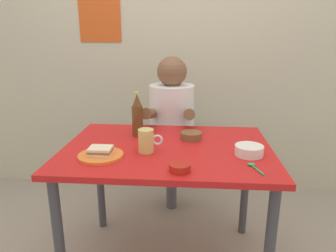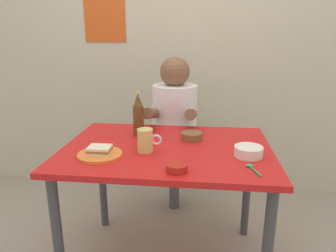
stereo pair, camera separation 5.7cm
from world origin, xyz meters
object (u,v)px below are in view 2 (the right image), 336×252
stool (174,166)px  beer_mug (146,140)px  dining_table (167,163)px  person_seated (174,114)px  beer_bottle (138,116)px  sandwich (100,150)px  condiment_bowl_brown (192,136)px  plate_orange (100,155)px

stool → beer_mug: (-0.08, -0.72, 0.45)m
dining_table → person_seated: person_seated is taller
dining_table → stool: bearing=91.6°
stool → beer_bottle: size_ratio=1.72×
dining_table → sandwich: (-0.31, -0.17, 0.13)m
stool → beer_mug: beer_mug is taller
beer_bottle → condiment_bowl_brown: bearing=-7.6°
dining_table → condiment_bowl_brown: (0.13, 0.13, 0.12)m
stool → plate_orange: bearing=-110.2°
dining_table → stool: (-0.02, 0.63, -0.30)m
stool → person_seated: person_seated is taller
beer_mug → condiment_bowl_brown: (0.22, 0.22, -0.04)m
person_seated → beer_bottle: bearing=-110.9°
dining_table → beer_bottle: 0.33m
dining_table → sandwich: sandwich is taller
dining_table → stool: dining_table is taller
stool → condiment_bowl_brown: 0.66m
sandwich → person_seated: bearing=69.5°
condiment_bowl_brown → beer_bottle: bearing=172.4°
beer_bottle → person_seated: bearing=69.1°
stool → beer_bottle: bearing=-110.4°
beer_mug → condiment_bowl_brown: bearing=44.1°
sandwich → condiment_bowl_brown: (0.44, 0.30, -0.01)m
stool → plate_orange: (-0.29, -0.80, 0.40)m
stool → beer_bottle: 0.71m
person_seated → plate_orange: 0.84m
plate_orange → beer_mug: (0.21, 0.08, 0.05)m
dining_table → beer_mug: beer_mug is taller
dining_table → plate_orange: plate_orange is taller
person_seated → sandwich: size_ratio=6.54×
beer_bottle → dining_table: bearing=-42.7°
stool → sandwich: (-0.29, -0.80, 0.42)m
person_seated → beer_mug: 0.71m
person_seated → plate_orange: person_seated is taller
person_seated → dining_table: bearing=-88.3°
dining_table → sandwich: size_ratio=10.00×
plate_orange → condiment_bowl_brown: bearing=34.5°
person_seated → beer_mug: (-0.08, -0.70, 0.03)m
person_seated → sandwich: person_seated is taller
sandwich → beer_mug: size_ratio=0.87×
plate_orange → sandwich: size_ratio=2.00×
beer_mug → person_seated: bearing=83.5°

